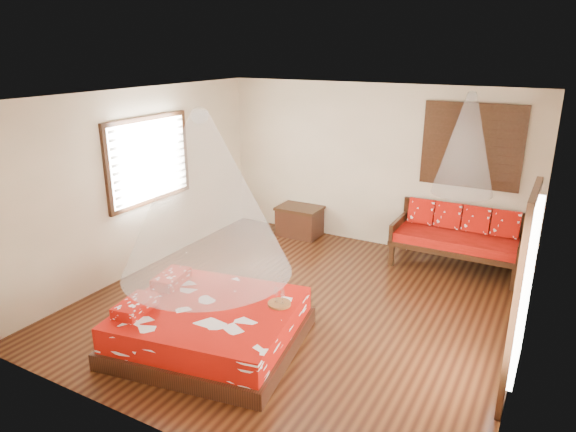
{
  "coord_description": "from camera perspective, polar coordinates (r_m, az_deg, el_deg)",
  "views": [
    {
      "loc": [
        2.91,
        -5.56,
        3.38
      ],
      "look_at": [
        -0.32,
        0.29,
        1.15
      ],
      "focal_mm": 32.0,
      "sensor_mm": 36.0,
      "label": 1
    }
  ],
  "objects": [
    {
      "name": "mosquito_net_daybed",
      "position": [
        8.04,
        19.23,
        7.53
      ],
      "size": [
        0.9,
        0.9,
        1.5
      ],
      "primitive_type": "cone",
      "color": "white",
      "rests_on": "ceiling"
    },
    {
      "name": "shutter_panel",
      "position": [
        8.51,
        19.74,
        7.34
      ],
      "size": [
        1.52,
        0.06,
        1.32
      ],
      "color": "black",
      "rests_on": "wall_back"
    },
    {
      "name": "mosquito_net_main",
      "position": [
        5.6,
        -9.34,
        2.34
      ],
      "size": [
        1.9,
        1.9,
        1.8
      ],
      "primitive_type": "cone",
      "color": "white",
      "rests_on": "ceiling"
    },
    {
      "name": "wine_tray",
      "position": [
        6.05,
        -0.98,
        -9.36
      ],
      "size": [
        0.27,
        0.27,
        0.22
      ],
      "rotation": [
        0.0,
        0.0,
        0.03
      ],
      "color": "brown",
      "rests_on": "bed"
    },
    {
      "name": "glazed_door",
      "position": [
        5.48,
        24.24,
        -8.27
      ],
      "size": [
        0.08,
        1.02,
        2.16
      ],
      "color": "black",
      "rests_on": "floor"
    },
    {
      "name": "storage_chest",
      "position": [
        9.56,
        1.29,
        -0.53
      ],
      "size": [
        0.8,
        0.59,
        0.55
      ],
      "rotation": [
        0.0,
        0.0,
        0.01
      ],
      "color": "black",
      "rests_on": "floor"
    },
    {
      "name": "window_left",
      "position": [
        8.23,
        -15.14,
        6.0
      ],
      "size": [
        0.1,
        1.74,
        1.34
      ],
      "color": "black",
      "rests_on": "wall_left"
    },
    {
      "name": "room",
      "position": [
        6.59,
        1.21,
        0.93
      ],
      "size": [
        5.54,
        5.54,
        2.84
      ],
      "color": "black",
      "rests_on": "ground"
    },
    {
      "name": "bed",
      "position": [
        6.24,
        -8.71,
        -11.9
      ],
      "size": [
        2.3,
        2.14,
        0.63
      ],
      "rotation": [
        0.0,
        0.0,
        0.17
      ],
      "color": "black",
      "rests_on": "floor"
    },
    {
      "name": "daybed",
      "position": [
        8.55,
        18.37,
        -2.07
      ],
      "size": [
        1.96,
        0.87,
        0.98
      ],
      "color": "black",
      "rests_on": "floor"
    }
  ]
}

